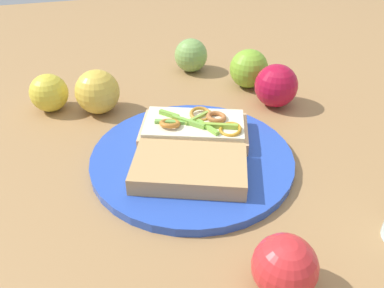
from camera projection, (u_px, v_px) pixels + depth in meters
The scene contains 10 objects.
ground_plane at pixel (192, 162), 0.63m from camera, with size 2.00×2.00×0.00m, color #997144.
plate at pixel (192, 158), 0.63m from camera, with size 0.31×0.31×0.01m, color #284CB7.
sandwich at pixel (195, 129), 0.66m from camera, with size 0.15×0.20×0.04m.
bread_slice_side at pixel (190, 168), 0.57m from camera, with size 0.16×0.10×0.03m, color tan.
apple_0 at pixel (285, 267), 0.42m from camera, with size 0.07×0.07×0.07m, color red.
apple_1 at pixel (49, 93), 0.75m from camera, with size 0.07×0.07×0.07m, color gold.
apple_2 at pixel (191, 55), 0.89m from camera, with size 0.07×0.07×0.07m, color #77A34E.
apple_3 at pixel (249, 69), 0.83m from camera, with size 0.08×0.08×0.08m, color #78AA2C.
apple_4 at pixel (97, 92), 0.74m from camera, with size 0.08×0.08×0.08m, color gold.
apple_5 at pixel (276, 86), 0.76m from camera, with size 0.08×0.08×0.08m, color #A90F2C.
Camera 1 is at (0.49, -0.13, 0.38)m, focal length 37.53 mm.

